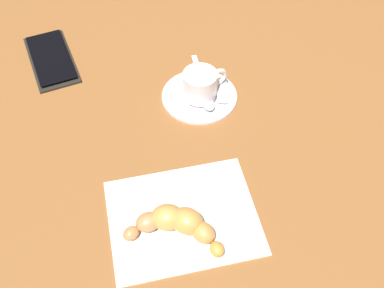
{
  "coord_description": "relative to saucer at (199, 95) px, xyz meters",
  "views": [
    {
      "loc": [
        -0.42,
        0.07,
        0.54
      ],
      "look_at": [
        -0.01,
        0.01,
        0.02
      ],
      "focal_mm": 42.44,
      "sensor_mm": 36.0,
      "label": 1
    }
  ],
  "objects": [
    {
      "name": "ground_plane",
      "position": [
        -0.1,
        0.02,
        -0.0
      ],
      "size": [
        1.8,
        1.8,
        0.0
      ],
      "primitive_type": "plane",
      "color": "brown"
    },
    {
      "name": "sugar_packet",
      "position": [
        -0.0,
        -0.04,
        0.01
      ],
      "size": [
        0.06,
        0.03,
        0.01
      ],
      "primitive_type": "cube",
      "rotation": [
        0.0,
        0.0,
        6.11
      ],
      "color": "white",
      "rests_on": "saucer"
    },
    {
      "name": "croissant",
      "position": [
        -0.24,
        0.07,
        0.01
      ],
      "size": [
        0.08,
        0.13,
        0.03
      ],
      "color": "#C28C3B",
      "rests_on": "napkin"
    },
    {
      "name": "teaspoon",
      "position": [
        0.0,
        -0.01,
        0.01
      ],
      "size": [
        0.14,
        0.02,
        0.01
      ],
      "color": "silver",
      "rests_on": "saucer"
    },
    {
      "name": "saucer",
      "position": [
        0.0,
        0.0,
        0.0
      ],
      "size": [
        0.13,
        0.13,
        0.01
      ],
      "primitive_type": "cylinder",
      "color": "silver",
      "rests_on": "ground"
    },
    {
      "name": "napkin",
      "position": [
        -0.22,
        0.06,
        -0.0
      ],
      "size": [
        0.17,
        0.21,
        0.0
      ],
      "primitive_type": "cube",
      "rotation": [
        0.0,
        0.0,
        0.07
      ],
      "color": "white",
      "rests_on": "ground"
    },
    {
      "name": "espresso_cup",
      "position": [
        -0.0,
        -0.0,
        0.03
      ],
      "size": [
        0.06,
        0.08,
        0.05
      ],
      "color": "silver",
      "rests_on": "saucer"
    },
    {
      "name": "cell_phone",
      "position": [
        0.13,
        0.25,
        0.0
      ],
      "size": [
        0.17,
        0.11,
        0.01
      ],
      "color": "black",
      "rests_on": "ground"
    }
  ]
}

